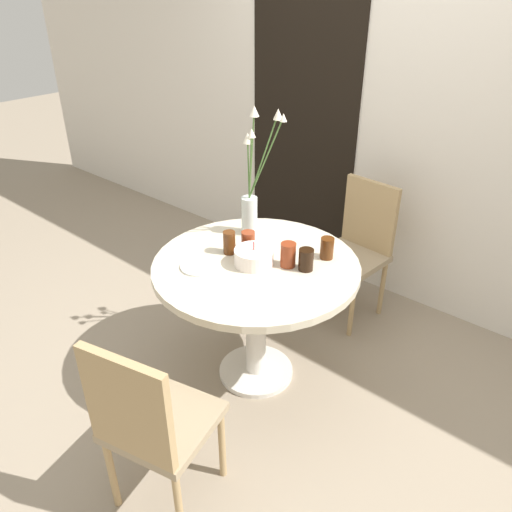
% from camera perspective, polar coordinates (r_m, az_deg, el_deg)
% --- Properties ---
extents(ground_plane, '(16.00, 16.00, 0.00)m').
position_cam_1_polar(ground_plane, '(3.01, 0.00, -13.15)').
color(ground_plane, gray).
extents(wall_back, '(8.00, 0.05, 2.60)m').
position_cam_1_polar(wall_back, '(3.40, 15.09, 16.10)').
color(wall_back, silver).
rests_on(wall_back, ground_plane).
extents(doorway_panel, '(0.90, 0.01, 2.05)m').
position_cam_1_polar(doorway_panel, '(3.76, 5.29, 13.86)').
color(doorway_panel, black).
rests_on(doorway_panel, ground_plane).
extents(dining_table, '(1.07, 1.07, 0.75)m').
position_cam_1_polar(dining_table, '(2.63, 0.00, -3.35)').
color(dining_table, beige).
rests_on(dining_table, ground_plane).
extents(chair_right_flank, '(0.44, 0.44, 0.91)m').
position_cam_1_polar(chair_right_flank, '(3.30, 11.57, 1.45)').
color(chair_right_flank, '#9E896B').
rests_on(chair_right_flank, ground_plane).
extents(chair_near_front, '(0.48, 0.48, 0.91)m').
position_cam_1_polar(chair_near_front, '(2.10, -12.04, -17.95)').
color(chair_near_front, '#9E896B').
rests_on(chair_near_front, ground_plane).
extents(birthday_cake, '(0.20, 0.20, 0.13)m').
position_cam_1_polar(birthday_cake, '(2.53, -0.33, -0.07)').
color(birthday_cake, white).
rests_on(birthday_cake, dining_table).
extents(flower_vase, '(0.23, 0.24, 0.74)m').
position_cam_1_polar(flower_vase, '(2.74, -0.44, 7.03)').
color(flower_vase, silver).
rests_on(flower_vase, dining_table).
extents(side_plate, '(0.20, 0.20, 0.01)m').
position_cam_1_polar(side_plate, '(2.54, -6.42, -1.15)').
color(side_plate, white).
rests_on(side_plate, dining_table).
extents(drink_glass_0, '(0.08, 0.08, 0.11)m').
position_cam_1_polar(drink_glass_0, '(2.49, 5.74, -0.42)').
color(drink_glass_0, black).
rests_on(drink_glass_0, dining_table).
extents(drink_glass_1, '(0.08, 0.08, 0.13)m').
position_cam_1_polar(drink_glass_1, '(2.51, 3.69, 0.14)').
color(drink_glass_1, maroon).
rests_on(drink_glass_1, dining_table).
extents(drink_glass_2, '(0.07, 0.07, 0.11)m').
position_cam_1_polar(drink_glass_2, '(2.65, -0.91, 1.75)').
color(drink_glass_2, maroon).
rests_on(drink_glass_2, dining_table).
extents(drink_glass_3, '(0.06, 0.06, 0.12)m').
position_cam_1_polar(drink_glass_3, '(2.62, -3.08, 1.55)').
color(drink_glass_3, '#51280F').
rests_on(drink_glass_3, dining_table).
extents(drink_glass_4, '(0.07, 0.07, 0.11)m').
position_cam_1_polar(drink_glass_4, '(2.60, 8.11, 0.90)').
color(drink_glass_4, '#51280F').
rests_on(drink_glass_4, dining_table).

